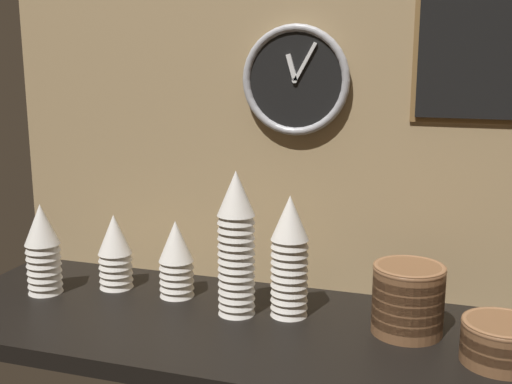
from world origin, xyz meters
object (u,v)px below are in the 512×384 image
Objects in this scene: cup_stack_left at (115,251)px; bowl_stack_right at (408,298)px; cup_stack_far_left at (43,249)px; cup_stack_center_right at (290,256)px; cup_stack_center_left at (176,259)px; bowl_stack_far_right at (501,340)px; cup_stack_center at (236,244)px; wall_clock at (296,80)px.

cup_stack_left reaches higher than bowl_stack_right.
cup_stack_center_right is (63.53, 5.19, 2.77)cm from cup_stack_far_left.
bowl_stack_far_right is (76.47, -13.09, -5.13)cm from cup_stack_center_left.
wall_clock reaches higher than cup_stack_center.
cup_stack_center_right is 1.83× the size of bowl_stack_right.
wall_clock is at bearing 16.88° from cup_stack_left.
bowl_stack_right is at bearing -4.32° from cup_stack_center_left.
cup_stack_left is (-48.03, 3.75, -4.61)cm from cup_stack_center_right.
cup_stack_far_left reaches higher than cup_stack_center_left.
cup_stack_center_left is 57.70cm from bowl_stack_right.
cup_stack_center_right is 48.25cm from bowl_stack_far_right.
cup_stack_center_left reaches higher than bowl_stack_far_right.
cup_stack_left is 75.44cm from bowl_stack_right.
cup_stack_center_right reaches higher than cup_stack_left.
cup_stack_center_left is at bearing 175.68° from bowl_stack_right.
bowl_stack_right is at bearing -3.78° from cup_stack_left.
wall_clock is (-49.60, 27.26, 49.17)cm from bowl_stack_far_right.
cup_stack_center_right reaches higher than cup_stack_far_left.
cup_stack_far_left is 51.84cm from cup_stack_center.
cup_stack_center_right reaches higher than bowl_stack_far_right.
cup_stack_far_left is 1.19× the size of cup_stack_center_left.
wall_clock is at bearing 66.88° from cup_stack_center.
cup_stack_far_left is 0.81× the size of cup_stack_center_right.
cup_stack_left is (15.49, 8.94, -1.85)cm from cup_stack_far_left.
cup_stack_center is (51.50, 2.29, 5.54)cm from cup_stack_far_left.
cup_stack_center_right is at bearing -78.85° from wall_clock.
cup_stack_center_right is 1.83× the size of bowl_stack_far_right.
wall_clock reaches higher than cup_stack_left.
bowl_stack_far_right is at bearing -12.18° from cup_stack_center_right.
cup_stack_center is 20.59cm from cup_stack_center_left.
cup_stack_center_left is at bearing 174.12° from cup_stack_center_right.
cup_stack_center_right is 1.47× the size of cup_stack_center_left.
cup_stack_center is at bearing -18.25° from cup_stack_center_left.
wall_clock is (44.62, 13.54, 44.04)cm from cup_stack_left.
cup_stack_center_right is at bearing -4.46° from cup_stack_left.
cup_stack_center_right is 1.47× the size of cup_stack_left.
cup_stack_center_left is 1.25× the size of bowl_stack_far_right.
cup_stack_center reaches higher than bowl_stack_far_right.
cup_stack_center is 37.35cm from cup_stack_left.
bowl_stack_right is at bearing 155.25° from bowl_stack_far_right.
cup_stack_center_left is 17.76cm from cup_stack_left.
cup_stack_far_left is at bearing -165.97° from cup_stack_center_left.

